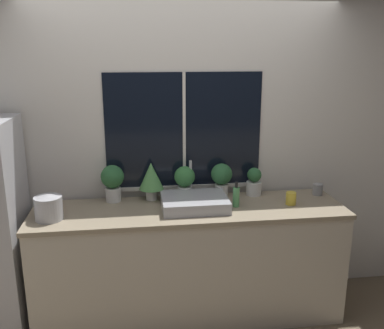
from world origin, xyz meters
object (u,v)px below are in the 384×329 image
Objects in this scene: mug_yellow at (291,198)px; mug_grey at (318,189)px; potted_plant_far_left at (113,180)px; soap_bottle at (236,196)px; potted_plant_right at (222,177)px; potted_plant_far_right at (254,182)px; kettle at (49,207)px; potted_plant_left at (151,177)px; potted_plant_center at (185,180)px; mug_red at (52,203)px; sink at (194,202)px.

mug_grey is (0.31, 0.20, -0.00)m from mug_yellow.
potted_plant_far_left is 0.99m from soap_bottle.
potted_plant_right is 0.29m from potted_plant_far_right.
mug_grey is at bearing 6.81° from kettle.
potted_plant_left is at bearing 23.47° from kettle.
potted_plant_left is 3.30× the size of mug_grey.
potted_plant_center is at bearing 17.67° from kettle.
potted_plant_far_right is at bearing 130.83° from mug_yellow.
mug_red is at bearing 173.89° from soap_bottle.
potted_plant_center is 2.87× the size of mug_grey.
potted_plant_far_right is 1.19× the size of kettle.
soap_bottle is at bearing -21.34° from potted_plant_left.
mug_red is 0.23m from kettle.
sink is 0.26m from potted_plant_center.
potted_plant_left is 3.50× the size of mug_red.
potted_plant_far_left reaches higher than mug_yellow.
soap_bottle is (0.37, -0.25, -0.07)m from potted_plant_center.
mug_yellow reaches higher than mug_grey.
mug_red is at bearing -174.49° from potted_plant_center.
potted_plant_center is 3.05× the size of mug_red.
potted_plant_far_right is at bearing 0.00° from potted_plant_right.
potted_plant_right is (0.89, 0.00, -0.01)m from potted_plant_far_left.
kettle reaches higher than mug_red.
potted_plant_far_left is 3.39× the size of mug_red.
potted_plant_left is 1.41m from mug_grey.
potted_plant_center is at bearing 5.51° from mug_red.
potted_plant_far_right is 0.55m from mug_grey.
mug_yellow is at bearing -2.30° from sink.
sink reaches higher than mug_grey.
potted_plant_center is 1.06m from mug_red.
potted_plant_left is at bearing 158.66° from soap_bottle.
potted_plant_far_left reaches higher than mug_grey.
kettle is (-1.34, -0.33, -0.07)m from potted_plant_right.
potted_plant_right is 0.83m from mug_grey.
potted_plant_far_right is at bearing 0.00° from potted_plant_left.
sink is 1.10m from mug_red.
potted_plant_far_left reaches higher than soap_bottle.
mug_grey is at bearing -2.35° from potted_plant_far_left.
mug_red is at bearing -167.72° from potted_plant_far_left.
potted_plant_far_right is (0.28, 0.00, -0.05)m from potted_plant_right.
sink is 2.53× the size of soap_bottle.
potted_plant_center is at bearing 180.00° from potted_plant_right.
potted_plant_left is 0.58m from potted_plant_right.
soap_bottle reaches higher than mug_yellow.
potted_plant_center is 0.31m from potted_plant_right.
potted_plant_right is 0.59m from mug_yellow.
mug_red is at bearing 94.81° from kettle.
potted_plant_far_right is 2.35× the size of mug_yellow.
mug_grey is at bearing 13.69° from soap_bottle.
potted_plant_left is 0.87m from potted_plant_far_right.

